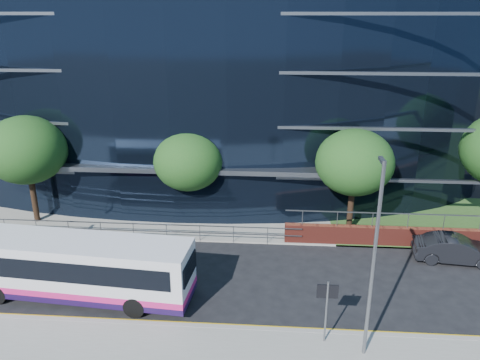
# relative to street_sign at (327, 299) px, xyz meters

# --- Properties ---
(ground) EXTENTS (200.00, 200.00, 0.00)m
(ground) POSITION_rel_street_sign_xyz_m (-4.50, 1.59, -2.15)
(ground) COLOR black
(ground) RESTS_ON ground
(kerb) EXTENTS (80.00, 0.25, 0.16)m
(kerb) POSITION_rel_street_sign_xyz_m (-4.50, 0.59, -2.07)
(kerb) COLOR gray
(kerb) RESTS_ON ground
(yellow_line_outer) EXTENTS (80.00, 0.08, 0.01)m
(yellow_line_outer) POSITION_rel_street_sign_xyz_m (-4.50, 0.79, -2.14)
(yellow_line_outer) COLOR gold
(yellow_line_outer) RESTS_ON ground
(yellow_line_inner) EXTENTS (80.00, 0.08, 0.01)m
(yellow_line_inner) POSITION_rel_street_sign_xyz_m (-4.50, 0.94, -2.14)
(yellow_line_inner) COLOR gold
(yellow_line_inner) RESTS_ON ground
(far_forecourt) EXTENTS (50.00, 8.00, 0.10)m
(far_forecourt) POSITION_rel_street_sign_xyz_m (-10.50, 12.59, -2.10)
(far_forecourt) COLOR gray
(far_forecourt) RESTS_ON ground
(glass_office) EXTENTS (44.00, 23.10, 16.00)m
(glass_office) POSITION_rel_street_sign_xyz_m (-8.50, 22.44, 5.85)
(glass_office) COLOR black
(glass_office) RESTS_ON ground
(guard_railings) EXTENTS (24.00, 0.05, 1.10)m
(guard_railings) POSITION_rel_street_sign_xyz_m (-12.50, 8.59, -1.33)
(guard_railings) COLOR slate
(guard_railings) RESTS_ON ground
(apartment_block) EXTENTS (60.00, 42.00, 30.00)m
(apartment_block) POSITION_rel_street_sign_xyz_m (27.50, 58.80, 8.96)
(apartment_block) COLOR #2D511E
(apartment_block) RESTS_ON ground
(street_sign) EXTENTS (0.85, 0.09, 2.80)m
(street_sign) POSITION_rel_street_sign_xyz_m (0.00, 0.00, 0.00)
(street_sign) COLOR slate
(street_sign) RESTS_ON pavement_near
(tree_far_a) EXTENTS (4.95, 4.95, 6.98)m
(tree_far_a) POSITION_rel_street_sign_xyz_m (-17.50, 10.59, 2.71)
(tree_far_a) COLOR black
(tree_far_a) RESTS_ON ground
(tree_far_b) EXTENTS (4.29, 4.29, 6.05)m
(tree_far_b) POSITION_rel_street_sign_xyz_m (-7.50, 11.09, 2.06)
(tree_far_b) COLOR black
(tree_far_b) RESTS_ON ground
(tree_far_c) EXTENTS (4.62, 4.62, 6.51)m
(tree_far_c) POSITION_rel_street_sign_xyz_m (2.50, 10.59, 2.39)
(tree_far_c) COLOR black
(tree_far_c) RESTS_ON ground
(tree_dist_e) EXTENTS (4.62, 4.62, 6.51)m
(tree_dist_e) POSITION_rel_street_sign_xyz_m (19.50, 41.59, 2.39)
(tree_dist_e) COLOR black
(tree_dist_e) RESTS_ON ground
(streetlight_east) EXTENTS (0.15, 0.77, 8.00)m
(streetlight_east) POSITION_rel_street_sign_xyz_m (1.50, -0.59, 2.29)
(streetlight_east) COLOR slate
(streetlight_east) RESTS_ON pavement_near
(city_bus) EXTENTS (11.12, 3.40, 2.97)m
(city_bus) POSITION_rel_street_sign_xyz_m (-11.26, 2.56, -0.58)
(city_bus) COLOR silver
(city_bus) RESTS_ON ground
(parked_car) EXTENTS (4.58, 2.01, 1.46)m
(parked_car) POSITION_rel_street_sign_xyz_m (7.76, 7.35, -1.42)
(parked_car) COLOR black
(parked_car) RESTS_ON ground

